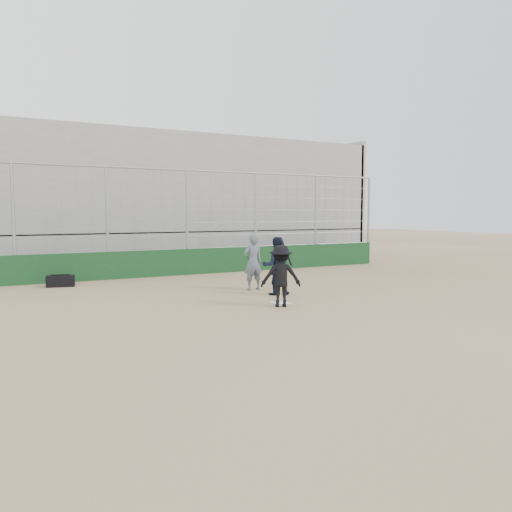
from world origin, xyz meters
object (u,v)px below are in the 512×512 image
umpire (253,265)px  equipment_bag (61,281)px  batter_at_plate (281,276)px  catcher_crouched (276,275)px

umpire → equipment_bag: (-5.16, 3.56, -0.60)m
equipment_bag → batter_at_plate: bearing=-54.3°
batter_at_plate → equipment_bag: batter_at_plate is taller
catcher_crouched → umpire: umpire is taller
batter_at_plate → catcher_crouched: 1.82m
catcher_crouched → equipment_bag: 7.10m
catcher_crouched → equipment_bag: catcher_crouched is taller
umpire → batter_at_plate: bearing=74.8°
batter_at_plate → umpire: (0.65, 2.74, -0.01)m
umpire → equipment_bag: 6.30m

